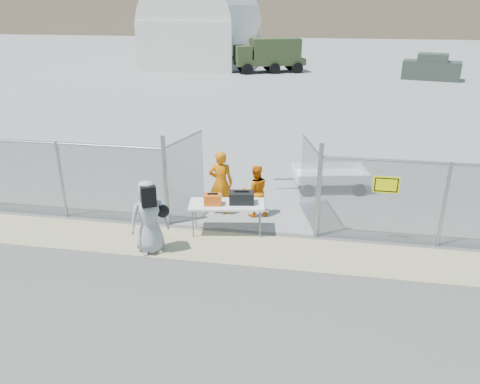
% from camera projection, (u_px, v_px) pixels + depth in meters
% --- Properties ---
extents(ground, '(160.00, 160.00, 0.00)m').
position_uv_depth(ground, '(225.00, 269.00, 10.66)').
color(ground, '#3D3D3D').
extents(tarmac_inside, '(160.00, 80.00, 0.01)m').
position_uv_depth(tarmac_inside, '(306.00, 60.00, 48.97)').
color(tarmac_inside, gray).
rests_on(tarmac_inside, ground).
extents(dirt_strip, '(44.00, 1.60, 0.01)m').
position_uv_depth(dirt_strip, '(233.00, 248.00, 11.57)').
color(dirt_strip, tan).
rests_on(dirt_strip, ground).
extents(distant_hills, '(140.00, 6.00, 9.00)m').
position_uv_depth(distant_hills, '(347.00, 9.00, 79.32)').
color(distant_hills, '#7F684F').
rests_on(distant_hills, ground).
extents(chain_link_fence, '(40.00, 0.20, 2.20)m').
position_uv_depth(chain_link_fence, '(240.00, 192.00, 12.07)').
color(chain_link_fence, gray).
rests_on(chain_link_fence, ground).
extents(quonset_hangar, '(9.00, 18.00, 8.00)m').
position_uv_depth(quonset_hangar, '(208.00, 20.00, 47.25)').
color(quonset_hangar, silver).
rests_on(quonset_hangar, ground).
extents(folding_table, '(2.04, 1.10, 0.82)m').
position_uv_depth(folding_table, '(227.00, 218.00, 12.23)').
color(folding_table, white).
rests_on(folding_table, ground).
extents(orange_bag, '(0.49, 0.37, 0.28)m').
position_uv_depth(orange_bag, '(213.00, 199.00, 11.97)').
color(orange_bag, orange).
rests_on(orange_bag, folding_table).
extents(black_duffel, '(0.69, 0.47, 0.31)m').
position_uv_depth(black_duffel, '(242.00, 198.00, 12.04)').
color(black_duffel, black).
rests_on(black_duffel, folding_table).
extents(security_worker_left, '(0.71, 0.50, 1.87)m').
position_uv_depth(security_worker_left, '(221.00, 183.00, 13.14)').
color(security_worker_left, orange).
rests_on(security_worker_left, ground).
extents(security_worker_right, '(0.88, 0.77, 1.50)m').
position_uv_depth(security_worker_right, '(256.00, 191.00, 13.06)').
color(security_worker_right, orange).
rests_on(security_worker_right, ground).
extents(visitor, '(1.07, 0.95, 1.84)m').
position_uv_depth(visitor, '(149.00, 217.00, 11.09)').
color(visitor, '#9B9A9F').
rests_on(visitor, ground).
extents(utility_trailer, '(3.26, 2.15, 0.73)m').
position_uv_depth(utility_trailer, '(329.00, 178.00, 15.12)').
color(utility_trailer, white).
rests_on(utility_trailer, ground).
extents(military_truck, '(6.30, 4.13, 2.82)m').
position_uv_depth(military_truck, '(270.00, 56.00, 40.05)').
color(military_truck, '#303D1E').
rests_on(military_truck, ground).
extents(parked_vehicle_near, '(4.58, 2.83, 1.93)m').
position_uv_depth(parked_vehicle_near, '(432.00, 67.00, 36.38)').
color(parked_vehicle_near, '#30372F').
rests_on(parked_vehicle_near, ground).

